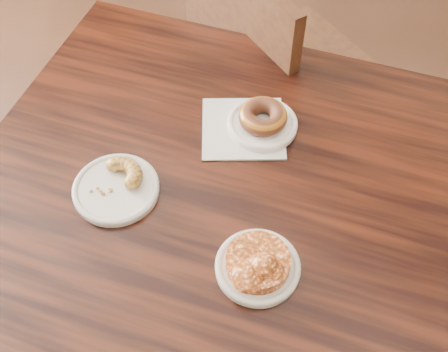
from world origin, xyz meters
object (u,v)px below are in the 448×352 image
Objects in this scene: glazed_donut at (263,116)px; apple_fritter at (258,260)px; cruller_fragment at (114,183)px; cafe_table at (213,288)px; chair_far at (294,77)px.

apple_fritter is at bearing -57.07° from glazed_donut.
glazed_donut is 0.32m from cruller_fragment.
apple_fritter reaches higher than cafe_table.
chair_far is at bearing 93.54° from cruller_fragment.
cafe_table is at bearing 127.42° from chair_far.
cruller_fragment is (-0.15, -0.09, 0.40)m from cafe_table.
cafe_table is 0.70m from chair_far.
chair_far is 8.87× the size of cruller_fragment.
glazed_donut is 0.65× the size of apple_fritter.
chair_far reaches higher than glazed_donut.
glazed_donut is at bearing 131.78° from chair_far.
cruller_fragment is at bearing 114.18° from chair_far.
cruller_fragment is at bearing -113.65° from glazed_donut.
glazed_donut is at bearing 122.93° from apple_fritter.
apple_fritter is (0.15, -0.06, 0.40)m from cafe_table.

